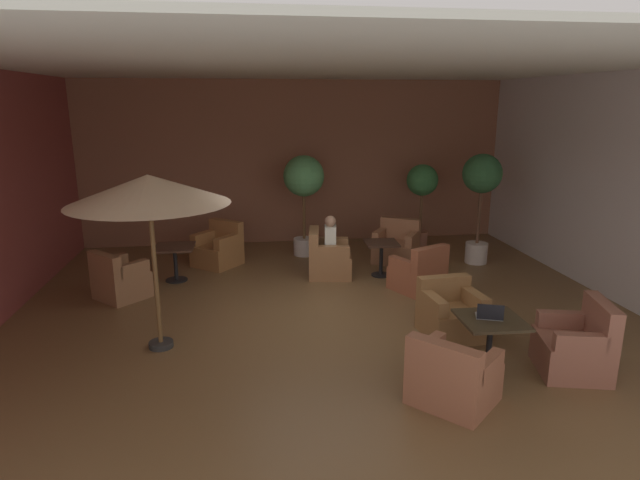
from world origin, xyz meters
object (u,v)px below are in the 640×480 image
object	(u,v)px
armchair_front_right_north	(396,247)
patron_blue_shirt	(330,236)
armchair_front_right_east	(328,259)
armchair_mid_center_north	(218,249)
cafe_table_front_left	(490,329)
potted_tree_left_corner	(422,188)
armchair_front_right_south	(419,274)
potted_tree_mid_left	(481,186)
cafe_table_mid_center	(175,255)
open_laptop	(490,314)
patio_umbrella_tall_red	(149,191)
iced_drink_cup	(498,312)
armchair_front_left_south	(453,378)
potted_tree_mid_right	(304,184)
armchair_front_left_north	(576,347)
armchair_front_left_east	(451,314)
cafe_table_front_right	(381,251)
armchair_mid_center_east	(120,280)

from	to	relation	value
armchair_front_right_north	patron_blue_shirt	world-z (taller)	patron_blue_shirt
armchair_front_right_east	armchair_mid_center_north	size ratio (longest dim) A/B	0.82
cafe_table_front_left	potted_tree_left_corner	bearing A→B (deg)	80.50
armchair_front_right_south	potted_tree_mid_left	size ratio (longest dim) A/B	0.45
cafe_table_mid_center	open_laptop	distance (m)	5.74
armchair_front_right_east	patio_umbrella_tall_red	size ratio (longest dim) A/B	0.38
potted_tree_mid_left	armchair_front_right_south	bearing A→B (deg)	-139.35
open_laptop	iced_drink_cup	bearing A→B (deg)	22.64
armchair_front_left_south	potted_tree_mid_right	xyz separation A→B (m)	(-0.93, 6.02, 1.23)
armchair_front_left_north	armchair_front_right_south	xyz separation A→B (m)	(-0.95, 3.05, -0.03)
armchair_front_left_south	patio_umbrella_tall_red	size ratio (longest dim) A/B	0.48
armchair_front_right_east	armchair_front_right_south	size ratio (longest dim) A/B	0.89
armchair_front_right_south	cafe_table_mid_center	size ratio (longest dim) A/B	1.41
iced_drink_cup	potted_tree_mid_left	bearing A→B (deg)	68.95
armchair_front_left_north	patron_blue_shirt	xyz separation A→B (m)	(-2.34, 4.09, 0.43)
armchair_front_left_east	patio_umbrella_tall_red	xyz separation A→B (m)	(-3.98, 0.15, 1.81)
cafe_table_front_left	armchair_mid_center_north	distance (m)	5.94
armchair_mid_center_north	potted_tree_mid_left	size ratio (longest dim) A/B	0.49
potted_tree_mid_left	open_laptop	world-z (taller)	potted_tree_mid_left
cafe_table_front_right	potted_tree_mid_left	xyz separation A→B (m)	(2.13, 0.55, 1.09)
cafe_table_front_left	patio_umbrella_tall_red	distance (m)	4.52
armchair_mid_center_east	open_laptop	size ratio (longest dim) A/B	2.77
armchair_front_left_north	armchair_front_left_east	size ratio (longest dim) A/B	1.13
cafe_table_front_left	patron_blue_shirt	xyz separation A→B (m)	(-1.35, 3.85, 0.24)
armchair_front_left_north	armchair_front_right_east	size ratio (longest dim) A/B	1.08
armchair_front_right_north	open_laptop	size ratio (longest dim) A/B	2.94
armchair_mid_center_north	armchair_front_left_north	bearing A→B (deg)	-48.81
cafe_table_front_right	potted_tree_mid_left	bearing A→B (deg)	14.48
armchair_front_right_north	iced_drink_cup	bearing A→B (deg)	-90.29
patio_umbrella_tall_red	armchair_mid_center_east	bearing A→B (deg)	114.98
potted_tree_mid_left	potted_tree_left_corner	bearing A→B (deg)	125.65
cafe_table_front_left	potted_tree_left_corner	world-z (taller)	potted_tree_left_corner
iced_drink_cup	open_laptop	distance (m)	0.14
cafe_table_mid_center	patron_blue_shirt	distance (m)	2.85
potted_tree_mid_left	potted_tree_mid_right	distance (m)	3.56
armchair_front_left_north	potted_tree_left_corner	distance (m)	5.74
potted_tree_mid_left	iced_drink_cup	distance (m)	4.58
cafe_table_front_right	armchair_mid_center_east	size ratio (longest dim) A/B	0.64
patio_umbrella_tall_red	open_laptop	bearing A→B (deg)	-15.80
potted_tree_left_corner	patron_blue_shirt	world-z (taller)	potted_tree_left_corner
armchair_front_left_east	cafe_table_mid_center	xyz separation A→B (m)	(-4.09, 2.94, 0.19)
armchair_front_left_north	armchair_front_left_east	xyz separation A→B (m)	(-1.08, 1.25, -0.03)
armchair_front_left_north	armchair_front_right_north	size ratio (longest dim) A/B	0.88
potted_tree_left_corner	potted_tree_mid_left	world-z (taller)	potted_tree_mid_left
armchair_mid_center_north	armchair_front_right_south	bearing A→B (deg)	-30.12
armchair_front_right_east	armchair_front_right_south	world-z (taller)	armchair_front_right_east
armchair_front_right_north	potted_tree_mid_left	xyz separation A→B (m)	(1.59, -0.29, 1.26)
patron_blue_shirt	armchair_front_right_north	bearing A→B (deg)	25.38
iced_drink_cup	open_laptop	world-z (taller)	open_laptop
open_laptop	potted_tree_left_corner	bearing A→B (deg)	80.27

